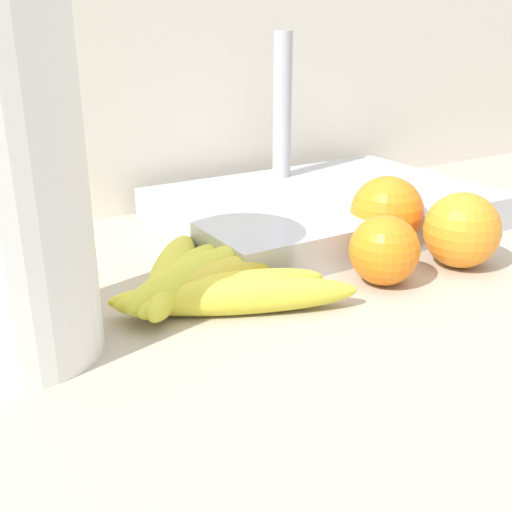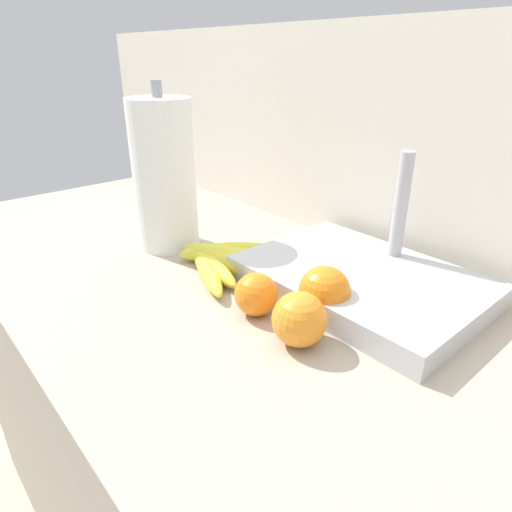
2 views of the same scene
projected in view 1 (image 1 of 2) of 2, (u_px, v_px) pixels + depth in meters
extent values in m
cube|color=silver|center=(162.00, 349.00, 0.93)|extent=(2.00, 0.06, 1.30)
ellipsoid|color=yellow|center=(236.00, 297.00, 0.53)|extent=(0.21, 0.12, 0.03)
ellipsoid|color=gold|center=(224.00, 291.00, 0.54)|extent=(0.19, 0.07, 0.03)
ellipsoid|color=gold|center=(209.00, 283.00, 0.55)|extent=(0.17, 0.06, 0.04)
ellipsoid|color=gold|center=(202.00, 277.00, 0.56)|extent=(0.18, 0.10, 0.04)
ellipsoid|color=gold|center=(185.00, 278.00, 0.56)|extent=(0.15, 0.13, 0.04)
ellipsoid|color=gold|center=(172.00, 273.00, 0.57)|extent=(0.13, 0.18, 0.04)
sphere|color=orange|center=(384.00, 250.00, 0.59)|extent=(0.07, 0.07, 0.07)
sphere|color=orange|center=(462.00, 230.00, 0.62)|extent=(0.08, 0.08, 0.08)
sphere|color=orange|center=(387.00, 213.00, 0.68)|extent=(0.08, 0.08, 0.08)
cube|color=#B7BABF|center=(324.00, 208.00, 0.76)|extent=(0.38, 0.27, 0.04)
cylinder|color=#B2B2B7|center=(282.00, 106.00, 0.80)|extent=(0.02, 0.02, 0.18)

